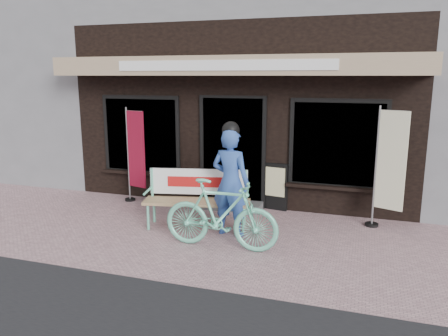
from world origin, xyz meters
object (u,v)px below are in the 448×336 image
(nobori_red, at_px, (135,154))
(nobori_cream, at_px, (388,167))
(bicycle, at_px, (221,214))
(bench, at_px, (198,193))
(menu_stand, at_px, (276,186))
(person, at_px, (231,180))

(nobori_red, bearing_deg, nobori_cream, 14.45)
(bicycle, height_order, nobori_red, nobori_red)
(nobori_red, bearing_deg, bench, -12.82)
(nobori_red, relative_size, menu_stand, 2.11)
(person, height_order, nobori_cream, nobori_cream)
(menu_stand, bearing_deg, bench, -119.49)
(person, distance_m, menu_stand, 1.69)
(bench, height_order, bicycle, bicycle)
(bench, xyz_separation_m, nobori_red, (-1.73, 0.94, 0.43))
(nobori_cream, xyz_separation_m, menu_stand, (-1.99, 0.50, -0.61))
(bicycle, bearing_deg, nobori_red, 53.24)
(bench, relative_size, menu_stand, 2.03)
(bicycle, bearing_deg, bench, 39.26)
(nobori_cream, bearing_deg, bicycle, -123.46)
(person, distance_m, nobori_cream, 2.66)
(person, bearing_deg, bicycle, -77.88)
(bicycle, xyz_separation_m, nobori_cream, (2.39, 1.68, 0.55))
(person, xyz_separation_m, nobori_red, (-2.40, 1.19, 0.09))
(bicycle, distance_m, nobori_cream, 2.97)
(person, bearing_deg, bench, 169.06)
(bicycle, relative_size, nobori_cream, 0.85)
(bench, distance_m, menu_stand, 1.73)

